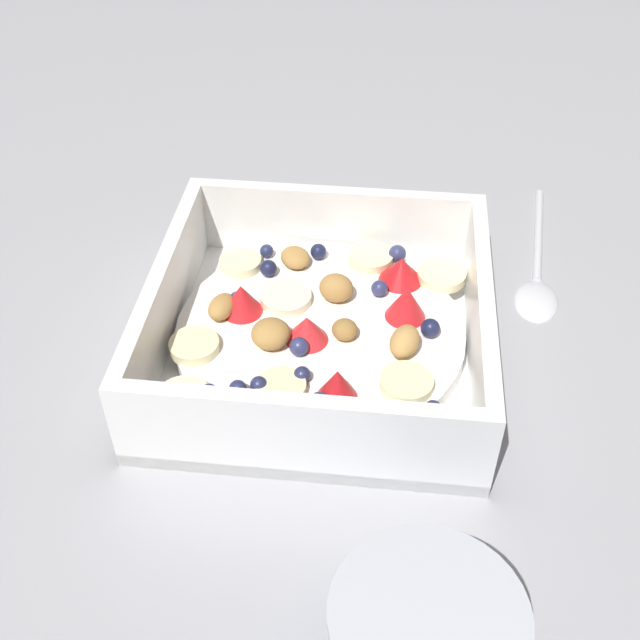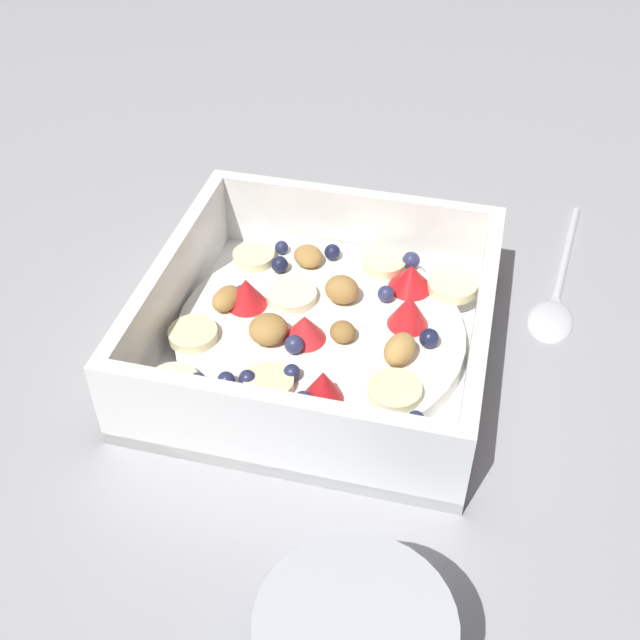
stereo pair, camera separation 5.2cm
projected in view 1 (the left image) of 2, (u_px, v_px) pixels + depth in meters
ground_plane at (345, 349)px, 0.54m from camera, size 2.40×2.40×0.00m
fruit_bowl at (321, 331)px, 0.52m from camera, size 0.22×0.22×0.07m
spoon at (538, 275)px, 0.59m from camera, size 0.04×0.17×0.01m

